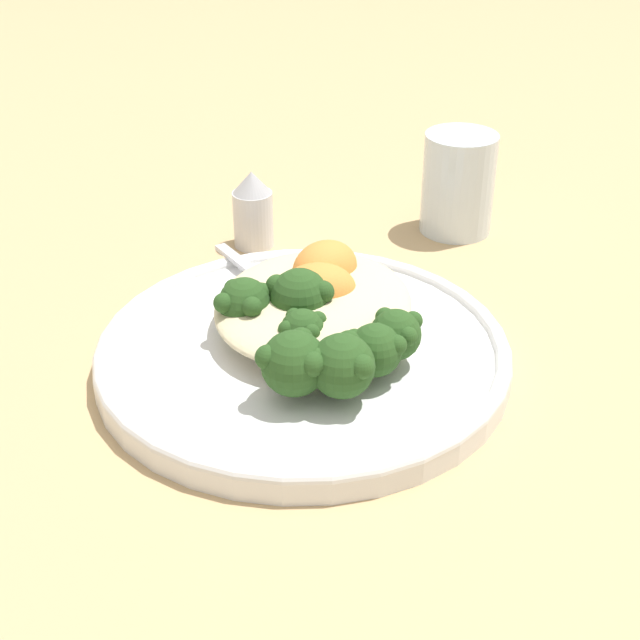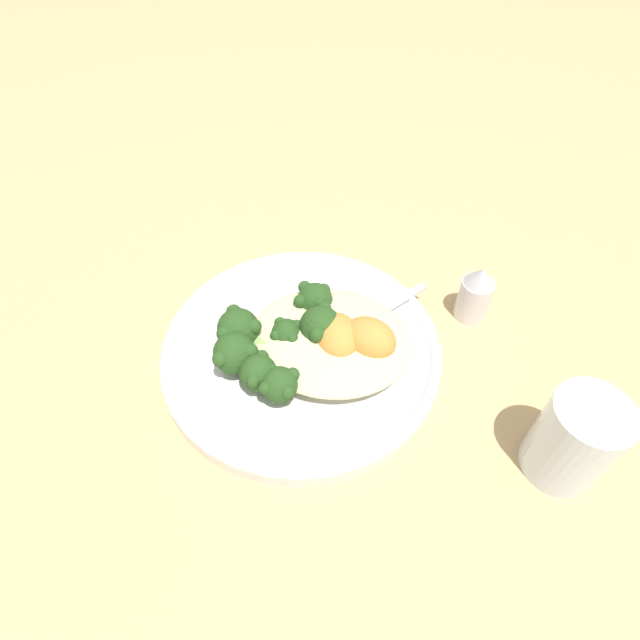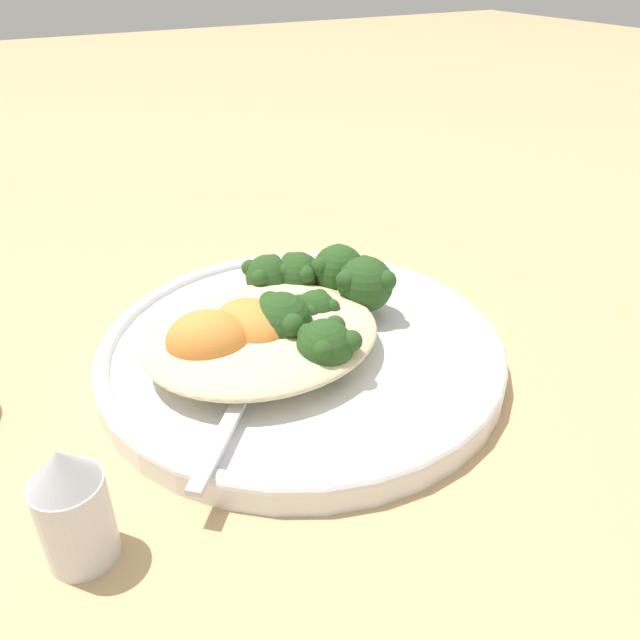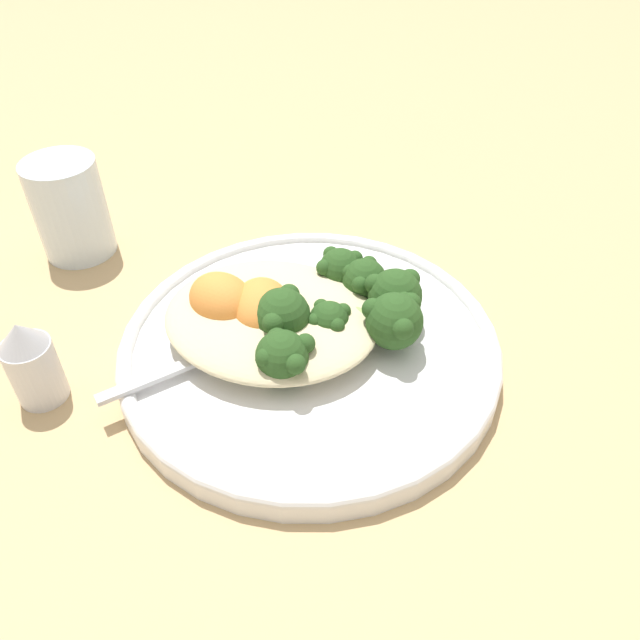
{
  "view_description": "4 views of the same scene",
  "coord_description": "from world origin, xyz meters",
  "px_view_note": "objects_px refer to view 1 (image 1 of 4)",
  "views": [
    {
      "loc": [
        0.52,
        0.17,
        0.36
      ],
      "look_at": [
        0.02,
        0.03,
        0.05
      ],
      "focal_mm": 50.0,
      "sensor_mm": 36.0,
      "label": 1
    },
    {
      "loc": [
        -0.08,
        0.33,
        0.43
      ],
      "look_at": [
        -0.01,
        0.01,
        0.06
      ],
      "focal_mm": 28.0,
      "sensor_mm": 36.0,
      "label": 2
    },
    {
      "loc": [
        -0.17,
        -0.32,
        0.27
      ],
      "look_at": [
        0.02,
        0.01,
        0.04
      ],
      "focal_mm": 35.0,
      "sensor_mm": 36.0,
      "label": 3
    },
    {
      "loc": [
        0.12,
        -0.32,
        0.35
      ],
      "look_at": [
        0.02,
        -0.0,
        0.06
      ],
      "focal_mm": 35.0,
      "sensor_mm": 36.0,
      "label": 4
    }
  ],
  "objects_px": {
    "sweet_potato_chunk_0": "(325,268)",
    "sweet_potato_chunk_1": "(317,290)",
    "broccoli_stalk_1": "(261,308)",
    "salt_shaker": "(253,210)",
    "quinoa_mound": "(314,304)",
    "broccoli_stalk_3": "(305,357)",
    "broccoli_stalk_4": "(345,360)",
    "plate": "(303,352)",
    "broccoli_stalk_2": "(311,330)",
    "broccoli_stalk_5": "(373,345)",
    "broccoli_stalk_6": "(388,331)",
    "water_glass": "(458,183)",
    "broccoli_stalk_0": "(304,299)",
    "spoon": "(272,285)"
  },
  "relations": [
    {
      "from": "broccoli_stalk_4",
      "to": "salt_shaker",
      "type": "distance_m",
      "value": 0.26
    },
    {
      "from": "broccoli_stalk_0",
      "to": "broccoli_stalk_5",
      "type": "bearing_deg",
      "value": 139.67
    },
    {
      "from": "broccoli_stalk_0",
      "to": "broccoli_stalk_2",
      "type": "height_order",
      "value": "broccoli_stalk_0"
    },
    {
      "from": "broccoli_stalk_6",
      "to": "sweet_potato_chunk_1",
      "type": "relative_size",
      "value": 1.18
    },
    {
      "from": "plate",
      "to": "broccoli_stalk_0",
      "type": "relative_size",
      "value": 3.4
    },
    {
      "from": "plate",
      "to": "broccoli_stalk_2",
      "type": "xyz_separation_m",
      "value": [
        0.01,
        0.01,
        0.02
      ]
    },
    {
      "from": "broccoli_stalk_6",
      "to": "sweet_potato_chunk_0",
      "type": "bearing_deg",
      "value": 177.36
    },
    {
      "from": "broccoli_stalk_1",
      "to": "water_glass",
      "type": "bearing_deg",
      "value": -128.31
    },
    {
      "from": "salt_shaker",
      "to": "water_glass",
      "type": "bearing_deg",
      "value": 114.92
    },
    {
      "from": "broccoli_stalk_4",
      "to": "spoon",
      "type": "height_order",
      "value": "broccoli_stalk_4"
    },
    {
      "from": "broccoli_stalk_0",
      "to": "broccoli_stalk_3",
      "type": "xyz_separation_m",
      "value": [
        0.07,
        0.02,
        -0.0
      ]
    },
    {
      "from": "broccoli_stalk_4",
      "to": "broccoli_stalk_5",
      "type": "xyz_separation_m",
      "value": [
        -0.03,
        0.01,
        -0.0
      ]
    },
    {
      "from": "sweet_potato_chunk_0",
      "to": "sweet_potato_chunk_1",
      "type": "height_order",
      "value": "sweet_potato_chunk_0"
    },
    {
      "from": "broccoli_stalk_6",
      "to": "water_glass",
      "type": "height_order",
      "value": "water_glass"
    },
    {
      "from": "broccoli_stalk_0",
      "to": "broccoli_stalk_6",
      "type": "bearing_deg",
      "value": 157.02
    },
    {
      "from": "broccoli_stalk_0",
      "to": "broccoli_stalk_6",
      "type": "relative_size",
      "value": 1.28
    },
    {
      "from": "broccoli_stalk_3",
      "to": "broccoli_stalk_4",
      "type": "height_order",
      "value": "same"
    },
    {
      "from": "plate",
      "to": "broccoli_stalk_0",
      "type": "xyz_separation_m",
      "value": [
        -0.02,
        -0.0,
        0.03
      ]
    },
    {
      "from": "sweet_potato_chunk_0",
      "to": "sweet_potato_chunk_1",
      "type": "distance_m",
      "value": 0.03
    },
    {
      "from": "broccoli_stalk_6",
      "to": "salt_shaker",
      "type": "xyz_separation_m",
      "value": [
        -0.18,
        -0.16,
        -0.0
      ]
    },
    {
      "from": "broccoli_stalk_1",
      "to": "broccoli_stalk_5",
      "type": "distance_m",
      "value": 0.09
    },
    {
      "from": "broccoli_stalk_1",
      "to": "water_glass",
      "type": "relative_size",
      "value": 1.17
    },
    {
      "from": "sweet_potato_chunk_0",
      "to": "quinoa_mound",
      "type": "bearing_deg",
      "value": 2.93
    },
    {
      "from": "broccoli_stalk_1",
      "to": "broccoli_stalk_5",
      "type": "height_order",
      "value": "broccoli_stalk_1"
    },
    {
      "from": "plate",
      "to": "sweet_potato_chunk_1",
      "type": "relative_size",
      "value": 5.14
    },
    {
      "from": "sweet_potato_chunk_1",
      "to": "salt_shaker",
      "type": "xyz_separation_m",
      "value": [
        -0.14,
        -0.1,
        -0.01
      ]
    },
    {
      "from": "broccoli_stalk_3",
      "to": "sweet_potato_chunk_0",
      "type": "height_order",
      "value": "broccoli_stalk_3"
    },
    {
      "from": "sweet_potato_chunk_0",
      "to": "salt_shaker",
      "type": "relative_size",
      "value": 0.79
    },
    {
      "from": "broccoli_stalk_6",
      "to": "broccoli_stalk_2",
      "type": "bearing_deg",
      "value": -124.69
    },
    {
      "from": "broccoli_stalk_2",
      "to": "spoon",
      "type": "height_order",
      "value": "broccoli_stalk_2"
    },
    {
      "from": "quinoa_mound",
      "to": "broccoli_stalk_5",
      "type": "distance_m",
      "value": 0.07
    },
    {
      "from": "quinoa_mound",
      "to": "salt_shaker",
      "type": "bearing_deg",
      "value": -146.49
    },
    {
      "from": "broccoli_stalk_1",
      "to": "broccoli_stalk_3",
      "type": "xyz_separation_m",
      "value": [
        0.06,
        0.05,
        0.0
      ]
    },
    {
      "from": "quinoa_mound",
      "to": "broccoli_stalk_4",
      "type": "distance_m",
      "value": 0.09
    },
    {
      "from": "broccoli_stalk_3",
      "to": "broccoli_stalk_6",
      "type": "relative_size",
      "value": 1.71
    },
    {
      "from": "quinoa_mound",
      "to": "broccoli_stalk_5",
      "type": "bearing_deg",
      "value": 47.65
    },
    {
      "from": "plate",
      "to": "broccoli_stalk_4",
      "type": "bearing_deg",
      "value": 42.06
    },
    {
      "from": "sweet_potato_chunk_0",
      "to": "sweet_potato_chunk_1",
      "type": "xyz_separation_m",
      "value": [
        0.03,
        0.0,
        -0.0
      ]
    },
    {
      "from": "water_glass",
      "to": "spoon",
      "type": "bearing_deg",
      "value": -31.33
    },
    {
      "from": "salt_shaker",
      "to": "broccoli_stalk_6",
      "type": "bearing_deg",
      "value": 41.96
    },
    {
      "from": "broccoli_stalk_0",
      "to": "spoon",
      "type": "xyz_separation_m",
      "value": [
        -0.04,
        -0.04,
        -0.02
      ]
    },
    {
      "from": "broccoli_stalk_1",
      "to": "salt_shaker",
      "type": "distance_m",
      "value": 0.18
    },
    {
      "from": "broccoli_stalk_1",
      "to": "salt_shaker",
      "type": "bearing_deg",
      "value": -84.41
    },
    {
      "from": "broccoli_stalk_6",
      "to": "salt_shaker",
      "type": "height_order",
      "value": "salt_shaker"
    },
    {
      "from": "quinoa_mound",
      "to": "broccoli_stalk_4",
      "type": "xyz_separation_m",
      "value": [
        0.08,
        0.04,
        0.01
      ]
    },
    {
      "from": "broccoli_stalk_3",
      "to": "broccoli_stalk_4",
      "type": "bearing_deg",
      "value": 113.74
    },
    {
      "from": "broccoli_stalk_0",
      "to": "sweet_potato_chunk_1",
      "type": "distance_m",
      "value": 0.02
    },
    {
      "from": "broccoli_stalk_3",
      "to": "sweet_potato_chunk_1",
      "type": "distance_m",
      "value": 0.09
    },
    {
      "from": "broccoli_stalk_4",
      "to": "salt_shaker",
      "type": "height_order",
      "value": "salt_shaker"
    },
    {
      "from": "broccoli_stalk_2",
      "to": "broccoli_stalk_6",
      "type": "xyz_separation_m",
      "value": [
        -0.01,
        0.05,
        0.0
      ]
    }
  ]
}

